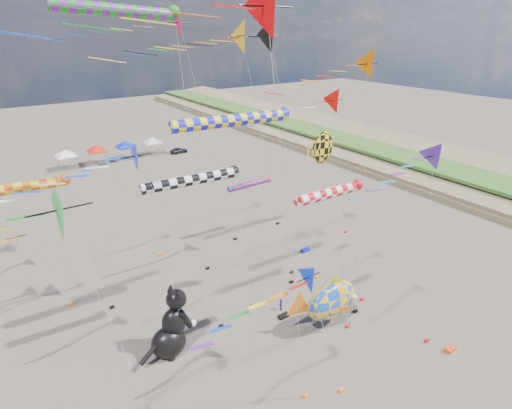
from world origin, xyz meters
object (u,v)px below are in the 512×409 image
Objects in this scene: fish_inflatable at (331,300)px; child_blue at (281,305)px; parked_car at (179,150)px; cat_inflatable at (171,322)px; child_green at (335,301)px; person_adult at (315,318)px.

child_blue is (-1.96, 3.70, -1.92)m from fish_inflatable.
parked_car reaches higher than child_blue.
cat_inflatable is at bearing 158.49° from fish_inflatable.
child_blue is 48.79m from parked_car.
child_green is 50.22m from parked_car.
cat_inflatable is 5.14× the size of child_blue.
cat_inflatable is 1.61× the size of parked_car.
child_green reaches higher than parked_car.
person_adult reaches higher than parked_car.
cat_inflatable is at bearing 124.75° from child_blue.
parked_car is (11.41, 50.30, -0.23)m from person_adult.
parked_car is (8.44, 49.51, -0.04)m from child_green.
child_green is at bearing 19.10° from person_adult.
parked_car is at bearing 52.55° from cat_inflatable.
fish_inflatable is 3.98× the size of person_adult.
child_green is (13.21, -3.05, -2.03)m from cat_inflatable.
child_green reaches higher than child_blue.
fish_inflatable is at bearing -136.45° from child_green.
cat_inflatable is 3.32× the size of person_adult.
child_green is (1.95, 1.39, -1.83)m from fish_inflatable.
person_adult is 51.58m from parked_car.
fish_inflatable is 1.93× the size of parked_car.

